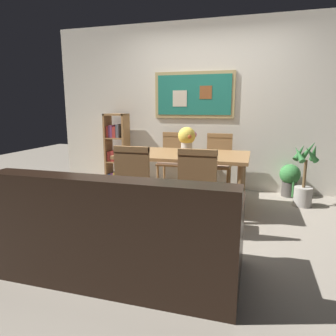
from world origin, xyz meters
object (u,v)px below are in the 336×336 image
flower_vase (187,138)px  tv_remote (207,152)px  potted_palm (304,181)px  bookshelf (117,152)px  dining_chair_far_right (218,159)px  dining_chair_near_right (199,185)px  potted_ivy (290,178)px  dining_chair_near_left (136,180)px  dining_chair_far_left (173,156)px  dining_table (184,160)px  leather_couch (122,237)px

flower_vase → tv_remote: 0.33m
potted_palm → tv_remote: 1.36m
tv_remote → bookshelf: bearing=155.0°
dining_chair_far_right → dining_chair_near_right: bearing=-90.2°
dining_chair_far_right → bookshelf: bookshelf is taller
bookshelf → potted_ivy: size_ratio=2.48×
dining_chair_near_left → potted_ivy: 2.46m
potted_ivy → flower_vase: size_ratio=1.42×
dining_chair_far_left → flower_vase: 1.01m
dining_chair_far_left → potted_ivy: bearing=4.1°
dining_table → dining_chair_far_left: bearing=114.5°
dining_chair_far_left → dining_chair_near_right: bearing=-66.3°
bookshelf → dining_chair_near_left: bearing=-58.6°
potted_ivy → dining_chair_far_left: bearing=-175.9°
potted_palm → flower_vase: size_ratio=2.60×
dining_chair_near_right → dining_chair_far_left: 1.76m
dining_table → dining_chair_near_left: 0.87m
dining_table → potted_ivy: dining_table is taller
leather_couch → potted_palm: potted_palm is taller
potted_palm → flower_vase: bearing=-160.2°
flower_vase → dining_chair_far_right: bearing=69.8°
dining_chair_near_right → dining_chair_far_right: size_ratio=1.00×
potted_palm → dining_chair_near_left: bearing=-145.4°
leather_couch → tv_remote: leather_couch is taller
dining_chair_far_left → leather_couch: 2.54m
dining_table → leather_couch: 1.74m
leather_couch → flower_vase: 1.79m
tv_remote → leather_couch: bearing=-101.4°
dining_chair_far_right → bookshelf: 1.71m
potted_palm → flower_vase: 1.67m
dining_chair_near_right → potted_ivy: 2.05m
dining_chair_near_right → potted_palm: (1.17, 1.30, -0.19)m
dining_chair_near_right → potted_ivy: bearing=59.1°
dining_table → tv_remote: bearing=21.3°
dining_chair_near_right → dining_chair_far_right: bearing=89.8°
potted_palm → dining_chair_far_left: bearing=170.6°
tv_remote → potted_palm: bearing=17.4°
dining_chair_near_left → flower_vase: size_ratio=2.69×
leather_couch → dining_table: bearing=86.9°
dining_chair_far_right → leather_couch: 2.54m
leather_couch → bookshelf: 2.88m
leather_couch → potted_palm: 2.73m
potted_ivy → potted_palm: potted_palm is taller
dining_chair_far_left → flower_vase: bearing=-64.0°
potted_ivy → potted_palm: bearing=-73.5°
dining_chair_far_left → bookshelf: bookshelf is taller
dining_chair_far_right → tv_remote: (-0.07, -0.68, 0.20)m
dining_chair_near_left → dining_chair_near_right: (0.69, -0.02, 0.00)m
dining_table → dining_chair_near_right: size_ratio=1.78×
dining_chair_near_right → tv_remote: 0.94m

